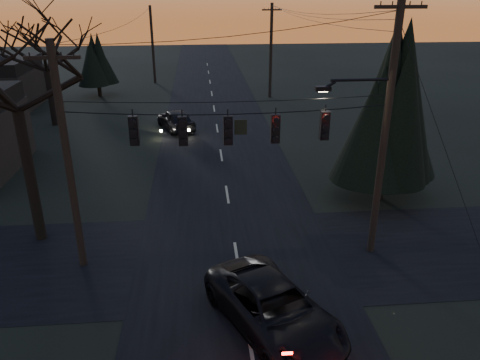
{
  "coord_description": "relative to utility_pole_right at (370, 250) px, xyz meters",
  "views": [
    {
      "loc": [
        -1.3,
        -6.0,
        10.14
      ],
      "look_at": [
        -0.0,
        8.53,
        3.97
      ],
      "focal_mm": 35.0,
      "sensor_mm": 36.0,
      "label": 1
    }
  ],
  "objects": [
    {
      "name": "main_road",
      "position": [
        -5.5,
        10.0,
        0.01
      ],
      "size": [
        8.0,
        120.0,
        0.02
      ],
      "primitive_type": "cube",
      "color": "black",
      "rests_on": "ground"
    },
    {
      "name": "cross_road",
      "position": [
        -5.5,
        0.0,
        0.01
      ],
      "size": [
        60.0,
        7.0,
        0.02
      ],
      "primitive_type": "cube",
      "color": "black",
      "rests_on": "ground"
    },
    {
      "name": "utility_pole_right",
      "position": [
        0.0,
        0.0,
        0.0
      ],
      "size": [
        5.0,
        0.3,
        10.0
      ],
      "primitive_type": null,
      "color": "black",
      "rests_on": "ground"
    },
    {
      "name": "utility_pole_left",
      "position": [
        -11.5,
        0.0,
        0.0
      ],
      "size": [
        1.8,
        0.3,
        8.5
      ],
      "primitive_type": null,
      "color": "black",
      "rests_on": "ground"
    },
    {
      "name": "utility_pole_far_r",
      "position": [
        0.0,
        28.0,
        0.0
      ],
      "size": [
        1.8,
        0.3,
        8.5
      ],
      "primitive_type": null,
      "color": "black",
      "rests_on": "ground"
    },
    {
      "name": "utility_pole_far_l",
      "position": [
        -11.5,
        36.0,
        0.0
      ],
      "size": [
        0.3,
        0.3,
        8.0
      ],
      "primitive_type": null,
      "color": "black",
      "rests_on": "ground"
    },
    {
      "name": "span_signal_assembly",
      "position": [
        -5.74,
        0.0,
        5.34
      ],
      "size": [
        11.5,
        0.44,
        1.47
      ],
      "color": "black",
      "rests_on": "ground"
    },
    {
      "name": "bare_tree_left",
      "position": [
        -13.74,
        2.24,
        7.84
      ],
      "size": [
        8.8,
        8.8,
        11.22
      ],
      "color": "black",
      "rests_on": "ground"
    },
    {
      "name": "evergreen_right",
      "position": [
        2.19,
        4.87,
        4.62
      ],
      "size": [
        4.2,
        4.2,
        8.06
      ],
      "color": "black",
      "rests_on": "ground"
    },
    {
      "name": "bare_tree_dist",
      "position": [
        -17.94,
        20.08,
        5.75
      ],
      "size": [
        7.22,
        7.22,
        8.23
      ],
      "color": "black",
      "rests_on": "ground"
    },
    {
      "name": "evergreen_dist",
      "position": [
        -16.34,
        30.02,
        3.3
      ],
      "size": [
        3.14,
        3.14,
        5.42
      ],
      "color": "black",
      "rests_on": "ground"
    },
    {
      "name": "suv_near",
      "position": [
        -4.7,
        -4.26,
        0.76
      ],
      "size": [
        4.56,
        6.01,
        1.52
      ],
      "primitive_type": "imported",
      "rotation": [
        0.0,
        0.0,
        0.43
      ],
      "color": "black",
      "rests_on": "ground"
    },
    {
      "name": "sedan_oncoming_a",
      "position": [
        -8.56,
        17.99,
        0.76
      ],
      "size": [
        3.33,
        4.81,
        1.52
      ],
      "primitive_type": "imported",
      "rotation": [
        0.0,
        0.0,
        3.52
      ],
      "color": "black",
      "rests_on": "ground"
    }
  ]
}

